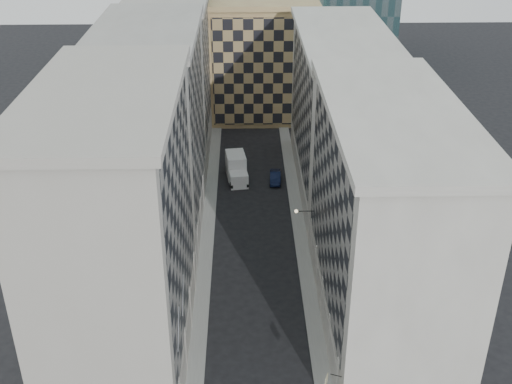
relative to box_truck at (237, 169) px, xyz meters
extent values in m
cube|color=gray|center=(-3.23, -13.66, -1.33)|extent=(1.50, 100.00, 0.15)
cube|color=gray|center=(7.27, -13.66, -1.33)|extent=(1.50, 100.00, 0.15)
cube|color=#A6A195|center=(-8.98, -32.66, 10.09)|extent=(10.00, 22.00, 23.00)
cube|color=gray|center=(-4.10, -32.66, 11.59)|extent=(0.25, 19.36, 18.00)
cube|color=#A6A195|center=(-4.18, -32.66, 0.19)|extent=(0.45, 21.12, 3.20)
cube|color=#A6A195|center=(-8.98, -32.66, 21.94)|extent=(10.80, 22.80, 0.70)
cylinder|color=#A6A195|center=(-4.33, -35.41, 0.79)|extent=(0.90, 0.90, 4.40)
cylinder|color=#A6A195|center=(-4.33, -29.91, 0.79)|extent=(0.90, 0.90, 4.40)
cylinder|color=#A6A195|center=(-4.33, -24.41, 0.79)|extent=(0.90, 0.90, 4.40)
cube|color=gray|center=(-8.98, -10.66, 9.59)|extent=(10.00, 22.00, 22.00)
cube|color=gray|center=(-4.10, -10.66, 11.09)|extent=(0.25, 19.36, 17.00)
cube|color=gray|center=(-4.18, -10.66, 0.19)|extent=(0.45, 21.12, 3.20)
cube|color=gray|center=(-8.98, -10.66, 20.94)|extent=(10.80, 22.80, 0.70)
cylinder|color=gray|center=(-4.33, -18.91, 0.79)|extent=(0.90, 0.90, 4.40)
cylinder|color=gray|center=(-4.33, -13.41, 0.79)|extent=(0.90, 0.90, 4.40)
cylinder|color=gray|center=(-4.33, -7.91, 0.79)|extent=(0.90, 0.90, 4.40)
cylinder|color=gray|center=(-4.33, -2.41, 0.79)|extent=(0.90, 0.90, 4.40)
cube|color=#A6A195|center=(-8.98, 11.34, 9.09)|extent=(10.00, 22.00, 21.00)
cube|color=gray|center=(-4.10, 11.34, 10.59)|extent=(0.25, 19.36, 16.00)
cube|color=#A6A195|center=(-4.18, 11.34, 0.19)|extent=(0.45, 21.12, 3.20)
cylinder|color=#A6A195|center=(-4.33, 3.09, 0.79)|extent=(0.90, 0.90, 4.40)
cylinder|color=#A6A195|center=(-4.33, 8.59, 0.79)|extent=(0.90, 0.90, 4.40)
cylinder|color=#A6A195|center=(-4.33, 14.09, 0.79)|extent=(0.90, 0.90, 4.40)
cylinder|color=#A6A195|center=(-4.33, 19.59, 0.79)|extent=(0.90, 0.90, 4.40)
cube|color=#B0ABA1|center=(13.02, -28.66, 8.59)|extent=(10.00, 26.00, 20.00)
cube|color=gray|center=(8.14, -28.66, 10.09)|extent=(0.25, 22.88, 15.00)
cube|color=#B0ABA1|center=(8.22, -28.66, 0.19)|extent=(0.45, 24.96, 3.20)
cube|color=#B0ABA1|center=(13.02, -28.66, 18.94)|extent=(10.80, 26.80, 0.70)
cylinder|color=#B0ABA1|center=(8.37, -39.06, 0.79)|extent=(0.90, 0.90, 4.40)
cylinder|color=#B0ABA1|center=(8.37, -33.86, 0.79)|extent=(0.90, 0.90, 4.40)
cylinder|color=#B0ABA1|center=(8.37, -28.66, 0.79)|extent=(0.90, 0.90, 4.40)
cylinder|color=#B0ABA1|center=(8.37, -23.46, 0.79)|extent=(0.90, 0.90, 4.40)
cylinder|color=#B0ABA1|center=(8.37, -18.26, 0.79)|extent=(0.90, 0.90, 4.40)
cube|color=#B0ABA1|center=(13.02, -1.66, 8.09)|extent=(10.00, 28.00, 19.00)
cube|color=gray|center=(8.14, -1.66, 9.59)|extent=(0.25, 24.64, 14.00)
cube|color=#B0ABA1|center=(8.22, -1.66, 0.19)|extent=(0.45, 26.88, 3.20)
cube|color=#B0ABA1|center=(13.02, -1.66, 17.94)|extent=(10.80, 28.80, 0.70)
cube|color=tan|center=(4.02, 24.34, 7.59)|extent=(16.00, 14.00, 18.00)
cube|color=tan|center=(4.02, 17.24, 7.59)|extent=(15.20, 0.25, 16.50)
cube|color=#2A2521|center=(2.02, 38.34, 12.59)|extent=(6.00, 6.00, 28.00)
cylinder|color=gray|center=(-3.88, -39.66, 6.59)|extent=(0.10, 2.33, 2.33)
cylinder|color=gray|center=(-3.88, -35.66, 6.59)|extent=(0.10, 2.33, 2.33)
cylinder|color=black|center=(7.12, -19.66, 4.79)|extent=(1.80, 0.08, 0.08)
sphere|color=#FFE5B2|center=(6.22, -19.66, 4.79)|extent=(0.36, 0.36, 0.36)
cube|color=white|center=(0.26, -1.95, -0.47)|extent=(2.61, 2.79, 1.88)
cube|color=white|center=(-0.10, 0.74, 0.21)|extent=(2.87, 4.04, 3.24)
cylinder|color=black|center=(-0.67, -2.92, -0.94)|extent=(0.43, 0.97, 0.94)
cylinder|color=black|center=(1.40, -2.65, -0.94)|extent=(0.43, 0.97, 0.94)
cylinder|color=black|center=(-1.30, 1.85, -0.94)|extent=(0.43, 0.97, 0.94)
cylinder|color=black|center=(0.78, 2.12, -0.94)|extent=(0.43, 0.97, 0.94)
imported|color=#0E1633|center=(5.06, -0.99, -0.75)|extent=(1.59, 4.06, 1.32)
cylinder|color=black|center=(7.62, -40.66, 2.83)|extent=(0.85, 0.37, 0.06)
cube|color=#BEB68B|center=(6.92, -40.66, 2.39)|extent=(0.33, 0.75, 0.77)
camera|label=1|loc=(0.95, -75.85, 37.06)|focal=45.00mm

